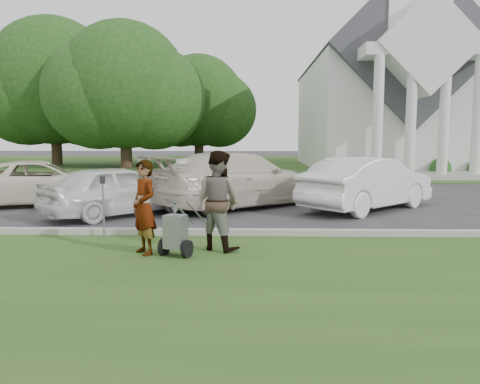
{
  "coord_description": "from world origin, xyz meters",
  "views": [
    {
      "loc": [
        0.53,
        -9.35,
        2.14
      ],
      "look_at": [
        0.27,
        0.0,
        1.02
      ],
      "focal_mm": 35.0,
      "sensor_mm": 36.0,
      "label": 1
    }
  ],
  "objects_px": {
    "tree_back": "(198,105)",
    "person_right": "(218,201)",
    "car_a": "(42,182)",
    "church": "(378,80)",
    "tree_far": "(54,87)",
    "striping_cart": "(176,233)",
    "person_left": "(144,208)",
    "car_b": "(118,190)",
    "tree_left": "(124,91)",
    "parking_meter_near": "(103,198)",
    "car_d": "(368,183)",
    "car_c": "(239,180)"
  },
  "relations": [
    {
      "from": "tree_back",
      "to": "person_right",
      "type": "xyz_separation_m",
      "value": [
        3.89,
        -30.69,
        -3.8
      ]
    },
    {
      "from": "car_a",
      "to": "tree_back",
      "type": "bearing_deg",
      "value": -26.33
    },
    {
      "from": "church",
      "to": "tree_far",
      "type": "xyz_separation_m",
      "value": [
        -23.01,
        1.87,
        -0.25
      ]
    },
    {
      "from": "striping_cart",
      "to": "person_right",
      "type": "bearing_deg",
      "value": 58.41
    },
    {
      "from": "person_left",
      "to": "car_b",
      "type": "xyz_separation_m",
      "value": [
        -1.69,
        4.2,
        -0.16
      ]
    },
    {
      "from": "tree_left",
      "to": "striping_cart",
      "type": "relative_size",
      "value": 9.05
    },
    {
      "from": "person_right",
      "to": "parking_meter_near",
      "type": "bearing_deg",
      "value": 10.6
    },
    {
      "from": "person_left",
      "to": "parking_meter_near",
      "type": "relative_size",
      "value": 1.27
    },
    {
      "from": "striping_cart",
      "to": "car_d",
      "type": "height_order",
      "value": "car_d"
    },
    {
      "from": "church",
      "to": "car_d",
      "type": "xyz_separation_m",
      "value": [
        -5.12,
        -18.81,
        -5.17
      ]
    },
    {
      "from": "tree_left",
      "to": "car_c",
      "type": "distance_m",
      "value": 19.52
    },
    {
      "from": "car_a",
      "to": "car_b",
      "type": "distance_m",
      "value": 3.62
    },
    {
      "from": "parking_meter_near",
      "to": "car_d",
      "type": "height_order",
      "value": "car_d"
    },
    {
      "from": "person_right",
      "to": "car_a",
      "type": "distance_m",
      "value": 8.36
    },
    {
      "from": "car_a",
      "to": "car_c",
      "type": "bearing_deg",
      "value": -114.93
    },
    {
      "from": "parking_meter_near",
      "to": "car_c",
      "type": "bearing_deg",
      "value": 58.94
    },
    {
      "from": "church",
      "to": "striping_cart",
      "type": "bearing_deg",
      "value": -111.99
    },
    {
      "from": "parking_meter_near",
      "to": "car_a",
      "type": "bearing_deg",
      "value": 125.77
    },
    {
      "from": "church",
      "to": "tree_left",
      "type": "distance_m",
      "value": 17.07
    },
    {
      "from": "striping_cart",
      "to": "parking_meter_near",
      "type": "relative_size",
      "value": 0.87
    },
    {
      "from": "parking_meter_near",
      "to": "tree_left",
      "type": "bearing_deg",
      "value": 103.98
    },
    {
      "from": "person_right",
      "to": "car_c",
      "type": "distance_m",
      "value": 5.46
    },
    {
      "from": "tree_far",
      "to": "car_d",
      "type": "xyz_separation_m",
      "value": [
        17.9,
        -20.68,
        -4.92
      ]
    },
    {
      "from": "tree_far",
      "to": "car_a",
      "type": "xyz_separation_m",
      "value": [
        7.9,
        -19.86,
        -5.0
      ]
    },
    {
      "from": "parking_meter_near",
      "to": "car_a",
      "type": "distance_m",
      "value": 6.0
    },
    {
      "from": "parking_meter_near",
      "to": "car_b",
      "type": "xyz_separation_m",
      "value": [
        -0.51,
        2.84,
        -0.16
      ]
    },
    {
      "from": "tree_far",
      "to": "parking_meter_near",
      "type": "height_order",
      "value": "tree_far"
    },
    {
      "from": "church",
      "to": "car_c",
      "type": "distance_m",
      "value": 21.03
    },
    {
      "from": "tree_left",
      "to": "striping_cart",
      "type": "height_order",
      "value": "tree_left"
    },
    {
      "from": "tree_back",
      "to": "car_c",
      "type": "bearing_deg",
      "value": -80.74
    },
    {
      "from": "tree_far",
      "to": "parking_meter_near",
      "type": "distance_m",
      "value": 27.66
    },
    {
      "from": "person_left",
      "to": "car_b",
      "type": "distance_m",
      "value": 4.53
    },
    {
      "from": "person_right",
      "to": "car_d",
      "type": "xyz_separation_m",
      "value": [
        4.0,
        5.01,
        -0.16
      ]
    },
    {
      "from": "car_c",
      "to": "parking_meter_near",
      "type": "bearing_deg",
      "value": 106.92
    },
    {
      "from": "car_d",
      "to": "tree_left",
      "type": "bearing_deg",
      "value": -9.33
    },
    {
      "from": "tree_far",
      "to": "striping_cart",
      "type": "height_order",
      "value": "tree_far"
    },
    {
      "from": "tree_far",
      "to": "parking_meter_near",
      "type": "relative_size",
      "value": 8.64
    },
    {
      "from": "parking_meter_near",
      "to": "striping_cart",
      "type": "bearing_deg",
      "value": -40.29
    },
    {
      "from": "church",
      "to": "tree_back",
      "type": "xyz_separation_m",
      "value": [
        -13.01,
        6.87,
        -1.21
      ]
    },
    {
      "from": "tree_back",
      "to": "person_left",
      "type": "distance_m",
      "value": 31.44
    },
    {
      "from": "tree_back",
      "to": "car_d",
      "type": "height_order",
      "value": "tree_back"
    },
    {
      "from": "church",
      "to": "car_a",
      "type": "bearing_deg",
      "value": -130.04
    },
    {
      "from": "church",
      "to": "car_c",
      "type": "xyz_separation_m",
      "value": [
        -8.9,
        -18.36,
        -5.1
      ]
    },
    {
      "from": "striping_cart",
      "to": "car_c",
      "type": "bearing_deg",
      "value": 102.57
    },
    {
      "from": "tree_far",
      "to": "tree_back",
      "type": "relative_size",
      "value": 1.21
    },
    {
      "from": "church",
      "to": "person_left",
      "type": "distance_m",
      "value": 26.85
    },
    {
      "from": "person_left",
      "to": "tree_back",
      "type": "bearing_deg",
      "value": 144.69
    },
    {
      "from": "person_right",
      "to": "car_c",
      "type": "height_order",
      "value": "person_right"
    },
    {
      "from": "tree_far",
      "to": "striping_cart",
      "type": "distance_m",
      "value": 29.82
    },
    {
      "from": "tree_far",
      "to": "car_a",
      "type": "distance_m",
      "value": 21.95
    }
  ]
}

